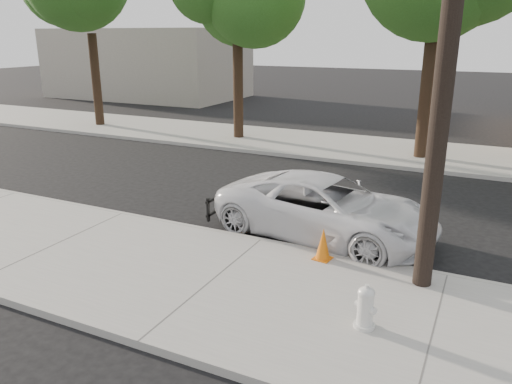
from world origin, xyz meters
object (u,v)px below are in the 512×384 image
Objects in this scene: fire_hydrant at (365,308)px; traffic_cone at (323,244)px; police_cruiser at (326,208)px; utility_pole at (450,27)px.

traffic_cone is at bearing 143.61° from fire_hydrant.
police_cruiser is 7.67× the size of traffic_cone.
utility_pole is 13.30× the size of traffic_cone.
traffic_cone is (-2.01, 0.20, -4.22)m from utility_pole.
utility_pole is 4.99m from police_cruiser.
police_cruiser reaches higher than fire_hydrant.
utility_pole is at bearing 92.58° from fire_hydrant.
utility_pole reaches higher than police_cruiser.
utility_pole is 1.73× the size of police_cruiser.
police_cruiser is (-2.46, 1.73, -3.98)m from utility_pole.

